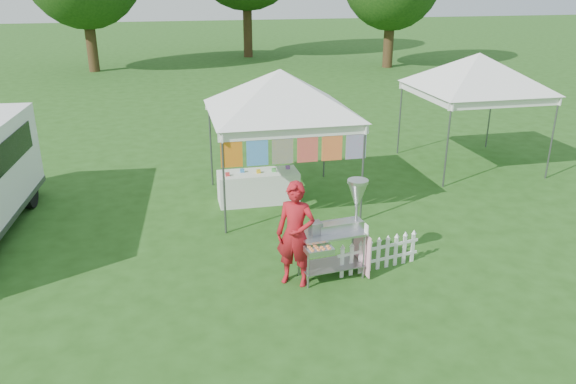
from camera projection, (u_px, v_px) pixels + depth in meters
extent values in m
plane|color=#224914|center=(322.00, 276.00, 9.66)|extent=(120.00, 120.00, 0.00)
cylinder|color=#59595E|center=(224.00, 184.00, 10.89)|extent=(0.04, 0.04, 2.10)
cylinder|color=#59595E|center=(363.00, 174.00, 11.46)|extent=(0.04, 0.04, 2.10)
cylinder|color=#59595E|center=(211.00, 144.00, 13.48)|extent=(0.04, 0.04, 2.10)
cylinder|color=#59595E|center=(324.00, 137.00, 14.05)|extent=(0.04, 0.04, 2.10)
cube|color=white|center=(295.00, 132.00, 10.83)|extent=(3.00, 0.03, 0.22)
cube|color=white|center=(268.00, 102.00, 13.42)|extent=(3.00, 0.03, 0.22)
pyramid|color=white|center=(280.00, 69.00, 11.77)|extent=(4.24, 4.24, 0.90)
cylinder|color=#59595E|center=(295.00, 128.00, 10.80)|extent=(3.00, 0.03, 0.03)
cube|color=#DC4C18|center=(231.00, 150.00, 10.68)|extent=(0.42, 0.01, 0.70)
cube|color=blue|center=(257.00, 148.00, 10.78)|extent=(0.42, 0.01, 0.70)
cube|color=#E5B80C|center=(283.00, 147.00, 10.88)|extent=(0.42, 0.01, 0.70)
cube|color=#CE1957|center=(308.00, 145.00, 10.98)|extent=(0.42, 0.01, 0.70)
cube|color=red|center=(332.00, 143.00, 11.08)|extent=(0.42, 0.01, 0.70)
cube|color=#34BDC6|center=(356.00, 142.00, 11.18)|extent=(0.42, 0.01, 0.70)
cylinder|color=#59595E|center=(447.00, 145.00, 13.36)|extent=(0.04, 0.04, 2.10)
cylinder|color=#59595E|center=(552.00, 138.00, 13.94)|extent=(0.04, 0.04, 2.10)
cylinder|color=#59595E|center=(400.00, 118.00, 15.95)|extent=(0.04, 0.04, 2.10)
cylinder|color=#59595E|center=(490.00, 113.00, 16.52)|extent=(0.04, 0.04, 2.10)
cube|color=white|center=(506.00, 103.00, 13.31)|extent=(3.00, 0.03, 0.22)
cube|color=white|center=(449.00, 83.00, 15.90)|extent=(3.00, 0.03, 0.22)
pyramid|color=white|center=(480.00, 53.00, 14.24)|extent=(4.24, 4.24, 0.90)
cylinder|color=#59595E|center=(507.00, 100.00, 13.28)|extent=(3.00, 0.03, 0.03)
cylinder|color=#352113|center=(90.00, 34.00, 29.60)|extent=(0.56, 0.56, 3.96)
cylinder|color=#352113|center=(247.00, 17.00, 34.90)|extent=(0.56, 0.56, 4.84)
cylinder|color=#352113|center=(389.00, 35.00, 31.08)|extent=(0.56, 0.56, 3.52)
cylinder|color=gray|center=(308.00, 266.00, 9.14)|extent=(0.04, 0.04, 0.83)
cylinder|color=gray|center=(364.00, 256.00, 9.44)|extent=(0.04, 0.04, 0.83)
cylinder|color=gray|center=(299.00, 254.00, 9.53)|extent=(0.04, 0.04, 0.83)
cylinder|color=gray|center=(352.00, 245.00, 9.83)|extent=(0.04, 0.04, 0.83)
cube|color=gray|center=(331.00, 265.00, 9.55)|extent=(1.10, 0.64, 0.01)
cube|color=#B7B7BC|center=(332.00, 233.00, 9.34)|extent=(1.15, 0.67, 0.04)
cube|color=#B7B7BC|center=(340.00, 226.00, 9.40)|extent=(0.80, 0.31, 0.14)
cube|color=gray|center=(316.00, 228.00, 9.25)|extent=(0.20, 0.22, 0.20)
cylinder|color=gray|center=(357.00, 206.00, 9.37)|extent=(0.05, 0.05, 0.83)
cone|color=#B7B7BC|center=(357.00, 193.00, 9.28)|extent=(0.36, 0.36, 0.37)
cylinder|color=#B7B7BC|center=(358.00, 181.00, 9.21)|extent=(0.38, 0.38, 0.06)
cube|color=#B7B7BC|center=(319.00, 250.00, 8.95)|extent=(0.47, 0.32, 0.09)
cube|color=#FEABC3|center=(361.00, 250.00, 9.65)|extent=(0.09, 0.69, 0.74)
cube|color=white|center=(366.00, 229.00, 9.22)|extent=(0.03, 0.13, 0.17)
imported|color=#A1131C|center=(296.00, 234.00, 9.13)|extent=(0.78, 0.70, 1.79)
cube|color=black|center=(10.00, 152.00, 11.02)|extent=(0.22, 2.82, 0.57)
cylinder|color=black|center=(28.00, 192.00, 12.40)|extent=(0.28, 0.71, 0.70)
cube|color=white|center=(342.00, 263.00, 9.50)|extent=(0.07, 0.03, 0.56)
cube|color=white|center=(351.00, 261.00, 9.57)|extent=(0.07, 0.03, 0.56)
cube|color=white|center=(360.00, 259.00, 9.64)|extent=(0.07, 0.03, 0.56)
cube|color=white|center=(369.00, 257.00, 9.71)|extent=(0.07, 0.03, 0.56)
cube|color=white|center=(378.00, 255.00, 9.77)|extent=(0.07, 0.03, 0.56)
cube|color=white|center=(387.00, 253.00, 9.84)|extent=(0.07, 0.03, 0.56)
cube|color=white|center=(396.00, 251.00, 9.91)|extent=(0.07, 0.03, 0.56)
cube|color=white|center=(404.00, 249.00, 9.97)|extent=(0.07, 0.03, 0.56)
cube|color=white|center=(413.00, 247.00, 10.04)|extent=(0.07, 0.03, 0.56)
cube|color=white|center=(378.00, 260.00, 9.81)|extent=(1.59, 0.34, 0.05)
cube|color=white|center=(379.00, 248.00, 9.72)|extent=(1.59, 0.34, 0.05)
cube|color=white|center=(258.00, 187.00, 12.71)|extent=(1.80, 0.70, 0.71)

